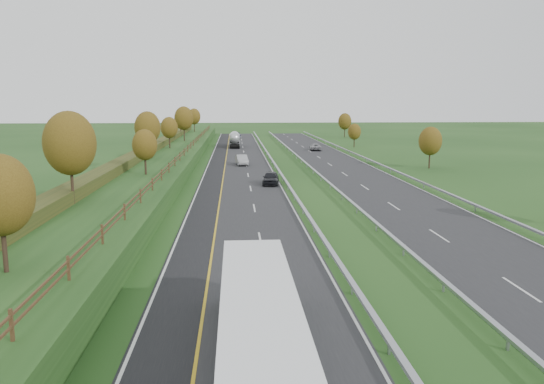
{
  "coord_description": "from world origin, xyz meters",
  "views": [
    {
      "loc": [
        -0.58,
        -16.17,
        10.34
      ],
      "look_at": [
        2.77,
        31.58,
        2.2
      ],
      "focal_mm": 35.0,
      "sensor_mm": 36.0,
      "label": 1
    }
  ],
  "objects_px": {
    "box_lorry": "(257,325)",
    "car_oncoming": "(315,147)",
    "car_silver_mid": "(242,160)",
    "car_small_far": "(237,135)",
    "road_tanker": "(235,139)",
    "car_dark_near": "(271,178)"
  },
  "relations": [
    {
      "from": "car_dark_near",
      "to": "car_oncoming",
      "type": "distance_m",
      "value": 48.96
    },
    {
      "from": "car_silver_mid",
      "to": "car_dark_near",
      "type": "bearing_deg",
      "value": -86.9
    },
    {
      "from": "road_tanker",
      "to": "car_small_far",
      "type": "relative_size",
      "value": 2.34
    },
    {
      "from": "car_silver_mid",
      "to": "car_small_far",
      "type": "distance_m",
      "value": 70.22
    },
    {
      "from": "road_tanker",
      "to": "car_small_far",
      "type": "bearing_deg",
      "value": 88.73
    },
    {
      "from": "box_lorry",
      "to": "car_oncoming",
      "type": "bearing_deg",
      "value": 80.12
    },
    {
      "from": "road_tanker",
      "to": "car_small_far",
      "type": "height_order",
      "value": "road_tanker"
    },
    {
      "from": "car_dark_near",
      "to": "car_small_far",
      "type": "bearing_deg",
      "value": 99.21
    },
    {
      "from": "car_small_far",
      "to": "box_lorry",
      "type": "bearing_deg",
      "value": -87.31
    },
    {
      "from": "road_tanker",
      "to": "car_silver_mid",
      "type": "distance_m",
      "value": 36.39
    },
    {
      "from": "car_dark_near",
      "to": "car_small_far",
      "type": "xyz_separation_m",
      "value": [
        -3.78,
        91.58,
        -0.13
      ]
    },
    {
      "from": "box_lorry",
      "to": "car_small_far",
      "type": "relative_size",
      "value": 3.4
    },
    {
      "from": "box_lorry",
      "to": "car_silver_mid",
      "type": "xyz_separation_m",
      "value": [
        0.38,
        69.47,
        -1.46
      ]
    },
    {
      "from": "road_tanker",
      "to": "car_dark_near",
      "type": "xyz_separation_m",
      "value": [
        4.53,
        -57.73,
        -1.0
      ]
    },
    {
      "from": "car_small_far",
      "to": "road_tanker",
      "type": "bearing_deg",
      "value": -88.6
    },
    {
      "from": "box_lorry",
      "to": "road_tanker",
      "type": "bearing_deg",
      "value": 90.43
    },
    {
      "from": "car_oncoming",
      "to": "box_lorry",
      "type": "bearing_deg",
      "value": 85.67
    },
    {
      "from": "box_lorry",
      "to": "car_small_far",
      "type": "distance_m",
      "value": 139.69
    },
    {
      "from": "car_silver_mid",
      "to": "car_oncoming",
      "type": "height_order",
      "value": "car_silver_mid"
    },
    {
      "from": "car_small_far",
      "to": "car_oncoming",
      "type": "height_order",
      "value": "car_oncoming"
    },
    {
      "from": "box_lorry",
      "to": "road_tanker",
      "type": "xyz_separation_m",
      "value": [
        -0.8,
        105.83,
        -0.47
      ]
    },
    {
      "from": "road_tanker",
      "to": "car_silver_mid",
      "type": "height_order",
      "value": "road_tanker"
    }
  ]
}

